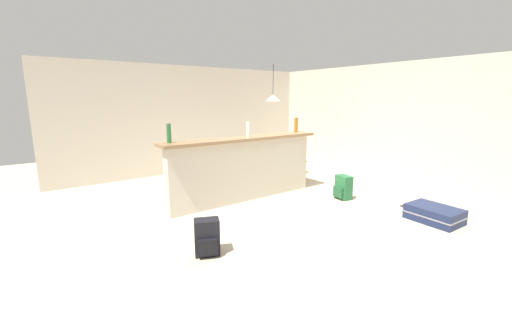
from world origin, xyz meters
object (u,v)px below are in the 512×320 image
at_px(bottle_green, 169,133).
at_px(bottle_white, 248,130).
at_px(backpack_black, 207,238).
at_px(bottle_amber, 296,125).
at_px(backpack_green, 343,188).
at_px(dining_table, 274,147).
at_px(dining_chair_near_partition, 291,157).
at_px(pendant_lamp, 273,98).
at_px(suitcase_flat_navy, 434,214).

height_order(bottle_green, bottle_white, bottle_green).
bearing_deg(bottle_white, bottle_green, 173.39).
bearing_deg(backpack_black, bottle_white, 41.44).
xyz_separation_m(bottle_amber, backpack_green, (0.18, -1.06, -1.05)).
distance_m(dining_table, backpack_green, 2.16).
bearing_deg(dining_chair_near_partition, bottle_white, -158.62).
xyz_separation_m(dining_table, backpack_black, (-3.05, -2.52, -0.44)).
distance_m(bottle_white, bottle_amber, 1.25).
relative_size(bottle_amber, backpack_green, 0.67).
xyz_separation_m(bottle_amber, pendant_lamp, (0.33, 1.12, 0.52)).
bearing_deg(bottle_amber, bottle_green, 179.99).
xyz_separation_m(bottle_white, dining_table, (1.56, 1.20, -0.60)).
bearing_deg(bottle_amber, backpack_black, -151.72).
distance_m(bottle_amber, dining_chair_near_partition, 0.93).
xyz_separation_m(bottle_amber, suitcase_flat_navy, (0.39, -2.53, -1.14)).
xyz_separation_m(dining_table, dining_chair_near_partition, (0.00, -0.59, -0.13)).
bearing_deg(suitcase_flat_navy, pendant_lamp, 90.94).
xyz_separation_m(pendant_lamp, suitcase_flat_navy, (0.06, -3.64, -1.66)).
bearing_deg(dining_table, backpack_green, -93.89).
height_order(dining_chair_near_partition, backpack_black, dining_chair_near_partition).
bearing_deg(dining_chair_near_partition, suitcase_flat_navy, -88.73).
distance_m(backpack_green, backpack_black, 2.94).
distance_m(dining_table, pendant_lamp, 1.12).
height_order(pendant_lamp, suitcase_flat_navy, pendant_lamp).
relative_size(dining_chair_near_partition, pendant_lamp, 1.10).
bearing_deg(bottle_green, pendant_lamp, 21.13).
distance_m(bottle_green, bottle_amber, 2.56).
xyz_separation_m(backpack_green, backpack_black, (-2.91, -0.41, 0.00)).
height_order(suitcase_flat_navy, backpack_black, backpack_black).
bearing_deg(backpack_green, dining_table, 86.11).
height_order(bottle_green, suitcase_flat_navy, bottle_green).
height_order(bottle_green, pendant_lamp, pendant_lamp).
relative_size(bottle_amber, pendant_lamp, 0.33).
distance_m(dining_chair_near_partition, pendant_lamp, 1.41).
bearing_deg(bottle_amber, bottle_white, -173.02).
distance_m(bottle_amber, backpack_green, 1.50).
bearing_deg(bottle_amber, backpack_green, -80.54).
bearing_deg(dining_chair_near_partition, bottle_amber, -125.12).
xyz_separation_m(suitcase_flat_navy, backpack_green, (-0.21, 1.47, 0.09)).
height_order(dining_table, suitcase_flat_navy, dining_table).
bearing_deg(backpack_green, suitcase_flat_navy, -81.71).
relative_size(dining_chair_near_partition, backpack_green, 2.21).
bearing_deg(dining_table, suitcase_flat_navy, -88.86).
bearing_deg(backpack_black, bottle_green, 83.06).
distance_m(pendant_lamp, backpack_black, 4.31).
relative_size(bottle_white, bottle_amber, 0.94).
distance_m(bottle_white, backpack_black, 2.25).
bearing_deg(bottle_green, backpack_black, -96.94).
distance_m(bottle_white, dining_chair_near_partition, 1.83).
bearing_deg(suitcase_flat_navy, dining_chair_near_partition, 91.27).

